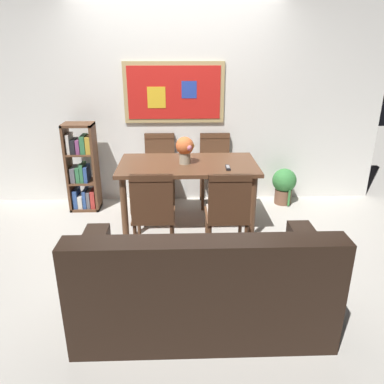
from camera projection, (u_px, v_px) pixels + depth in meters
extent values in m
plane|color=#B7B2A8|center=(179.00, 242.00, 4.01)|extent=(12.00, 12.00, 0.00)
cube|color=silver|center=(178.00, 101.00, 4.73)|extent=(5.20, 0.10, 2.60)
cube|color=tan|center=(174.00, 93.00, 4.63)|extent=(1.24, 0.02, 0.74)
cube|color=red|center=(174.00, 93.00, 4.62)|extent=(1.14, 0.01, 0.64)
cube|color=gold|center=(156.00, 98.00, 4.62)|extent=(0.22, 0.00, 0.26)
cube|color=#263FA5|center=(189.00, 90.00, 4.60)|extent=(0.19, 0.00, 0.21)
cube|color=brown|center=(188.00, 165.00, 4.11)|extent=(1.50, 0.83, 0.04)
cylinder|color=brown|center=(124.00, 210.00, 3.91)|extent=(0.07, 0.07, 0.72)
cylinder|color=brown|center=(253.00, 208.00, 3.95)|extent=(0.07, 0.07, 0.72)
cylinder|color=brown|center=(132.00, 187.00, 4.53)|extent=(0.07, 0.07, 0.72)
cylinder|color=brown|center=(242.00, 186.00, 4.57)|extent=(0.07, 0.07, 0.72)
cube|color=brown|center=(160.00, 173.00, 4.79)|extent=(0.40, 0.40, 0.03)
cube|color=beige|center=(160.00, 171.00, 4.78)|extent=(0.36, 0.36, 0.03)
cylinder|color=brown|center=(174.00, 185.00, 5.03)|extent=(0.04, 0.04, 0.42)
cylinder|color=brown|center=(148.00, 185.00, 5.02)|extent=(0.04, 0.04, 0.42)
cylinder|color=brown|center=(173.00, 194.00, 4.72)|extent=(0.04, 0.04, 0.42)
cylinder|color=brown|center=(146.00, 195.00, 4.71)|extent=(0.04, 0.04, 0.42)
cube|color=brown|center=(160.00, 151.00, 4.87)|extent=(0.38, 0.04, 0.46)
cube|color=brown|center=(159.00, 136.00, 4.79)|extent=(0.38, 0.05, 0.06)
cube|color=brown|center=(226.00, 215.00, 3.61)|extent=(0.40, 0.40, 0.03)
cube|color=beige|center=(226.00, 213.00, 3.60)|extent=(0.36, 0.36, 0.03)
cylinder|color=brown|center=(209.00, 245.00, 3.52)|extent=(0.04, 0.04, 0.42)
cylinder|color=brown|center=(246.00, 244.00, 3.53)|extent=(0.04, 0.04, 0.42)
cylinder|color=brown|center=(207.00, 228.00, 3.84)|extent=(0.04, 0.04, 0.42)
cylinder|color=brown|center=(240.00, 228.00, 3.85)|extent=(0.04, 0.04, 0.42)
cube|color=brown|center=(229.00, 199.00, 3.35)|extent=(0.38, 0.04, 0.46)
cube|color=brown|center=(230.00, 178.00, 3.28)|extent=(0.38, 0.05, 0.06)
cube|color=brown|center=(215.00, 173.00, 4.80)|extent=(0.40, 0.40, 0.03)
cube|color=beige|center=(215.00, 171.00, 4.79)|extent=(0.36, 0.36, 0.03)
cylinder|color=brown|center=(227.00, 185.00, 5.04)|extent=(0.04, 0.04, 0.42)
cylinder|color=brown|center=(201.00, 185.00, 5.03)|extent=(0.04, 0.04, 0.42)
cylinder|color=brown|center=(230.00, 194.00, 4.73)|extent=(0.04, 0.04, 0.42)
cylinder|color=brown|center=(203.00, 194.00, 4.72)|extent=(0.04, 0.04, 0.42)
cube|color=brown|center=(215.00, 151.00, 4.88)|extent=(0.38, 0.04, 0.46)
cube|color=brown|center=(215.00, 136.00, 4.80)|extent=(0.38, 0.05, 0.06)
cube|color=brown|center=(154.00, 215.00, 3.61)|extent=(0.40, 0.40, 0.03)
cube|color=beige|center=(154.00, 213.00, 3.60)|extent=(0.36, 0.36, 0.03)
cylinder|color=brown|center=(136.00, 245.00, 3.52)|extent=(0.04, 0.04, 0.42)
cylinder|color=brown|center=(172.00, 244.00, 3.54)|extent=(0.04, 0.04, 0.42)
cylinder|color=brown|center=(139.00, 228.00, 3.84)|extent=(0.04, 0.04, 0.42)
cylinder|color=brown|center=(173.00, 228.00, 3.85)|extent=(0.04, 0.04, 0.42)
cube|color=brown|center=(152.00, 199.00, 3.35)|extent=(0.38, 0.04, 0.46)
cube|color=brown|center=(151.00, 178.00, 3.28)|extent=(0.38, 0.05, 0.06)
cube|color=black|center=(201.00, 295.00, 2.84)|extent=(1.80, 0.84, 0.40)
cube|color=black|center=(205.00, 271.00, 2.39)|extent=(1.80, 0.20, 0.44)
cube|color=black|center=(89.00, 262.00, 2.70)|extent=(0.18, 0.80, 0.22)
cube|color=black|center=(312.00, 257.00, 2.75)|extent=(0.18, 0.80, 0.22)
cube|color=maroon|center=(137.00, 268.00, 2.53)|extent=(0.32, 0.16, 0.33)
cube|color=maroon|center=(203.00, 267.00, 2.54)|extent=(0.32, 0.16, 0.33)
cube|color=brown|center=(69.00, 168.00, 4.65)|extent=(0.03, 0.28, 1.09)
cube|color=brown|center=(96.00, 167.00, 4.66)|extent=(0.03, 0.28, 1.09)
cube|color=brown|center=(87.00, 207.00, 4.84)|extent=(0.36, 0.28, 0.03)
cube|color=brown|center=(78.00, 125.00, 4.46)|extent=(0.36, 0.28, 0.03)
cube|color=brown|center=(84.00, 181.00, 4.72)|extent=(0.30, 0.28, 0.02)
cube|color=brown|center=(81.00, 153.00, 4.58)|extent=(0.30, 0.28, 0.02)
cube|color=#2D4C8C|center=(77.00, 197.00, 4.79)|extent=(0.05, 0.22, 0.24)
cube|color=beige|center=(82.00, 200.00, 4.81)|extent=(0.05, 0.22, 0.16)
cube|color=#2D4C8C|center=(86.00, 198.00, 4.80)|extent=(0.04, 0.22, 0.23)
cube|color=#595960|center=(90.00, 198.00, 4.80)|extent=(0.04, 0.22, 0.21)
cube|color=#B2332D|center=(94.00, 198.00, 4.80)|extent=(0.05, 0.22, 0.23)
cube|color=#595960|center=(74.00, 174.00, 4.68)|extent=(0.06, 0.22, 0.18)
cube|color=#337247|center=(79.00, 173.00, 4.68)|extent=(0.05, 0.22, 0.19)
cube|color=#337247|center=(83.00, 172.00, 4.67)|extent=(0.04, 0.22, 0.23)
cube|color=#2D4C8C|center=(87.00, 173.00, 4.68)|extent=(0.04, 0.22, 0.19)
cube|color=beige|center=(70.00, 143.00, 4.53)|extent=(0.04, 0.22, 0.23)
cube|color=black|center=(75.00, 146.00, 4.55)|extent=(0.05, 0.22, 0.17)
cube|color=#7F3F72|center=(79.00, 146.00, 4.55)|extent=(0.04, 0.22, 0.17)
cube|color=#337247|center=(84.00, 144.00, 4.54)|extent=(0.06, 0.22, 0.21)
cube|color=gold|center=(90.00, 144.00, 4.55)|extent=(0.06, 0.22, 0.20)
cylinder|color=brown|center=(283.00, 196.00, 4.97)|extent=(0.22, 0.22, 0.19)
cylinder|color=#332319|center=(283.00, 190.00, 4.94)|extent=(0.20, 0.20, 0.02)
sphere|color=#387F3D|center=(284.00, 180.00, 4.89)|extent=(0.31, 0.31, 0.31)
cylinder|color=#387F3D|center=(289.00, 198.00, 4.85)|extent=(0.03, 0.03, 0.22)
cylinder|color=#387F3D|center=(290.00, 192.00, 5.03)|extent=(0.03, 0.03, 0.21)
cylinder|color=tan|center=(185.00, 158.00, 4.06)|extent=(0.12, 0.12, 0.13)
sphere|color=#D86633|center=(185.00, 146.00, 4.02)|extent=(0.19, 0.19, 0.19)
sphere|color=#D86633|center=(181.00, 144.00, 4.07)|extent=(0.05, 0.05, 0.05)
sphere|color=pink|center=(189.00, 148.00, 3.96)|extent=(0.07, 0.07, 0.07)
sphere|color=#EACC4C|center=(192.00, 146.00, 4.04)|extent=(0.06, 0.06, 0.06)
cube|color=black|center=(228.00, 168.00, 3.92)|extent=(0.05, 0.16, 0.02)
cube|color=gray|center=(228.00, 167.00, 3.91)|extent=(0.04, 0.10, 0.00)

